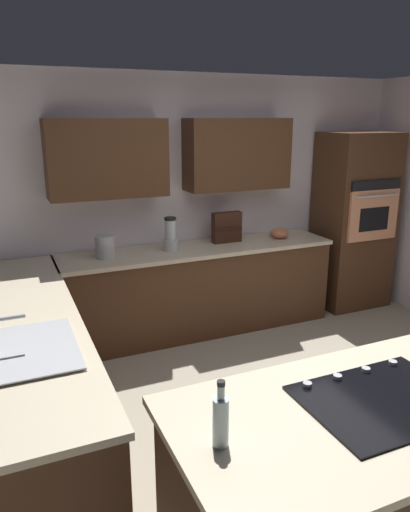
% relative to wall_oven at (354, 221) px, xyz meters
% --- Properties ---
extents(ground_plane, '(14.00, 14.00, 0.00)m').
position_rel_wall_oven_xyz_m(ground_plane, '(1.85, 1.72, -1.01)').
color(ground_plane, '#9E937F').
extents(wall_back, '(6.00, 0.44, 2.60)m').
position_rel_wall_oven_xyz_m(wall_back, '(1.92, -0.33, 0.42)').
color(wall_back, silver).
rests_on(wall_back, ground).
extents(lower_cabinets_back, '(2.80, 0.60, 0.86)m').
position_rel_wall_oven_xyz_m(lower_cabinets_back, '(1.95, -0.00, -0.58)').
color(lower_cabinets_back, '#472B19').
rests_on(lower_cabinets_back, ground).
extents(countertop_back, '(2.84, 0.64, 0.04)m').
position_rel_wall_oven_xyz_m(countertop_back, '(1.95, -0.00, -0.13)').
color(countertop_back, beige).
rests_on(countertop_back, lower_cabinets_back).
extents(lower_cabinets_side, '(0.60, 2.90, 0.86)m').
position_rel_wall_oven_xyz_m(lower_cabinets_side, '(3.67, 1.17, -0.58)').
color(lower_cabinets_side, '#472B19').
rests_on(lower_cabinets_side, ground).
extents(countertop_side, '(0.64, 2.94, 0.04)m').
position_rel_wall_oven_xyz_m(countertop_side, '(3.67, 1.17, -0.13)').
color(countertop_side, beige).
rests_on(countertop_side, lower_cabinets_side).
extents(island_base, '(1.97, 0.90, 0.86)m').
position_rel_wall_oven_xyz_m(island_base, '(2.22, 2.87, -0.58)').
color(island_base, '#472B19').
rests_on(island_base, ground).
extents(island_top, '(2.05, 0.98, 0.04)m').
position_rel_wall_oven_xyz_m(island_top, '(2.22, 2.87, -0.13)').
color(island_top, beige).
rests_on(island_top, island_base).
extents(wall_oven, '(0.80, 0.66, 2.01)m').
position_rel_wall_oven_xyz_m(wall_oven, '(0.00, 0.00, 0.00)').
color(wall_oven, '#472B19').
rests_on(wall_oven, ground).
extents(sink_unit, '(0.46, 0.70, 0.23)m').
position_rel_wall_oven_xyz_m(sink_unit, '(3.68, 1.70, -0.09)').
color(sink_unit, '#515456').
rests_on(sink_unit, countertop_side).
extents(cooktop, '(0.76, 0.56, 0.03)m').
position_rel_wall_oven_xyz_m(cooktop, '(2.22, 2.87, -0.10)').
color(cooktop, black).
rests_on(cooktop, island_top).
extents(blender, '(0.15, 0.15, 0.33)m').
position_rel_wall_oven_xyz_m(blender, '(2.25, -0.01, 0.04)').
color(blender, silver).
rests_on(blender, countertop_back).
extents(mixing_bowl, '(0.21, 0.21, 0.11)m').
position_rel_wall_oven_xyz_m(mixing_bowl, '(1.00, -0.01, -0.05)').
color(mixing_bowl, '#CC724C').
rests_on(mixing_bowl, countertop_back).
extents(spice_rack, '(0.31, 0.11, 0.32)m').
position_rel_wall_oven_xyz_m(spice_rack, '(1.60, -0.08, 0.05)').
color(spice_rack, '#381E14').
rests_on(spice_rack, countertop_back).
extents(kettle, '(0.18, 0.18, 0.21)m').
position_rel_wall_oven_xyz_m(kettle, '(2.90, -0.01, -0.00)').
color(kettle, '#B7BABF').
rests_on(kettle, countertop_back).
extents(oil_bottle, '(0.07, 0.07, 0.29)m').
position_rel_wall_oven_xyz_m(oil_bottle, '(3.05, 2.85, 0.01)').
color(oil_bottle, silver).
rests_on(oil_bottle, island_top).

